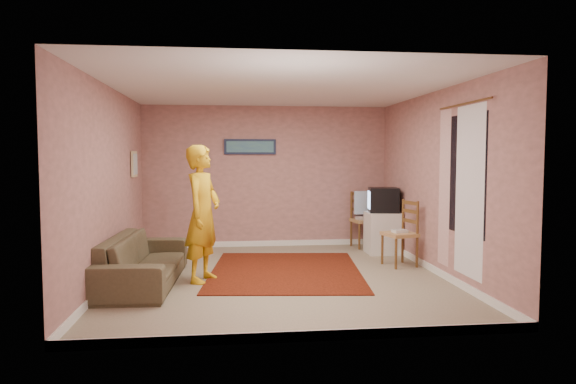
{
  "coord_description": "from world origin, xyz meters",
  "views": [
    {
      "loc": [
        -0.65,
        -6.99,
        1.68
      ],
      "look_at": [
        0.19,
        0.6,
        1.14
      ],
      "focal_mm": 32.0,
      "sensor_mm": 36.0,
      "label": 1
    }
  ],
  "objects": [
    {
      "name": "wall_front",
      "position": [
        0.0,
        -2.5,
        1.3
      ],
      "size": [
        4.5,
        0.02,
        2.6
      ],
      "primitive_type": "cube",
      "color": "tan",
      "rests_on": "ground"
    },
    {
      "name": "baseboard_right",
      "position": [
        2.24,
        0.0,
        0.05
      ],
      "size": [
        0.02,
        5.0,
        0.1
      ],
      "primitive_type": "cube",
      "color": "white",
      "rests_on": "ground"
    },
    {
      "name": "crt_tv",
      "position": [
        1.95,
        1.55,
        0.93
      ],
      "size": [
        0.56,
        0.52,
        0.42
      ],
      "rotation": [
        0.0,
        0.0,
        -0.17
      ],
      "color": "black",
      "rests_on": "tv_cabinet"
    },
    {
      "name": "baseboard_back",
      "position": [
        0.0,
        2.49,
        0.05
      ],
      "size": [
        4.5,
        0.02,
        0.1
      ],
      "primitive_type": "cube",
      "color": "white",
      "rests_on": "ground"
    },
    {
      "name": "dvd_player",
      "position": [
        1.8,
        2.17,
        0.55
      ],
      "size": [
        0.41,
        0.34,
        0.06
      ],
      "primitive_type": "cube",
      "rotation": [
        0.0,
        0.0,
        -0.3
      ],
      "color": "#A4A4A8",
      "rests_on": "chair_a"
    },
    {
      "name": "chair_a",
      "position": [
        1.8,
        2.17,
        0.62
      ],
      "size": [
        0.53,
        0.51,
        0.56
      ],
      "rotation": [
        0.0,
        0.0,
        0.17
      ],
      "color": "tan",
      "rests_on": "ground"
    },
    {
      "name": "person",
      "position": [
        -1.03,
        -0.1,
        0.91
      ],
      "size": [
        0.66,
        0.78,
        1.83
      ],
      "primitive_type": "imported",
      "rotation": [
        0.0,
        0.0,
        1.18
      ],
      "color": "gold",
      "rests_on": "ground"
    },
    {
      "name": "tv_cabinet",
      "position": [
        1.95,
        1.55,
        0.36
      ],
      "size": [
        0.56,
        0.51,
        0.72
      ],
      "primitive_type": "cube",
      "color": "silver",
      "rests_on": "ground"
    },
    {
      "name": "ceiling",
      "position": [
        0.0,
        0.0,
        2.6
      ],
      "size": [
        4.5,
        5.0,
        0.02
      ],
      "primitive_type": "cube",
      "color": "silver",
      "rests_on": "wall_back"
    },
    {
      "name": "blue_throw",
      "position": [
        1.8,
        2.2,
        0.82
      ],
      "size": [
        0.41,
        0.05,
        0.43
      ],
      "primitive_type": "cube",
      "color": "#89BAE1",
      "rests_on": "chair_a"
    },
    {
      "name": "wall_back",
      "position": [
        0.0,
        2.5,
        1.3
      ],
      "size": [
        4.5,
        0.02,
        2.6
      ],
      "primitive_type": "cube",
      "color": "tan",
      "rests_on": "ground"
    },
    {
      "name": "window",
      "position": [
        2.24,
        -0.9,
        1.45
      ],
      "size": [
        0.01,
        1.1,
        1.5
      ],
      "primitive_type": "cube",
      "color": "black",
      "rests_on": "wall_right"
    },
    {
      "name": "sofa",
      "position": [
        -1.8,
        -0.18,
        0.32
      ],
      "size": [
        0.94,
        2.21,
        0.64
      ],
      "primitive_type": "imported",
      "rotation": [
        0.0,
        0.0,
        1.53
      ],
      "color": "brown",
      "rests_on": "ground"
    },
    {
      "name": "wall_right",
      "position": [
        2.25,
        0.0,
        1.3
      ],
      "size": [
        0.02,
        5.0,
        2.6
      ],
      "primitive_type": "cube",
      "color": "tan",
      "rests_on": "ground"
    },
    {
      "name": "picture_back",
      "position": [
        -0.3,
        2.47,
        1.85
      ],
      "size": [
        0.95,
        0.04,
        0.28
      ],
      "color": "#131B36",
      "rests_on": "wall_back"
    },
    {
      "name": "curtain_floral",
      "position": [
        2.21,
        -0.35,
        1.25
      ],
      "size": [
        0.01,
        0.35,
        2.1
      ],
      "primitive_type": "cube",
      "color": "silver",
      "rests_on": "wall_right"
    },
    {
      "name": "game_console",
      "position": [
        1.9,
        0.54,
        0.54
      ],
      "size": [
        0.24,
        0.2,
        0.04
      ],
      "primitive_type": "cube",
      "rotation": [
        0.0,
        0.0,
        0.21
      ],
      "color": "silver",
      "rests_on": "chair_b"
    },
    {
      "name": "ground",
      "position": [
        0.0,
        0.0,
        0.0
      ],
      "size": [
        5.0,
        5.0,
        0.0
      ],
      "primitive_type": "plane",
      "color": "gray",
      "rests_on": "ground"
    },
    {
      "name": "baseboard_front",
      "position": [
        0.0,
        -2.49,
        0.05
      ],
      "size": [
        4.5,
        0.02,
        0.1
      ],
      "primitive_type": "cube",
      "color": "white",
      "rests_on": "ground"
    },
    {
      "name": "baseboard_left",
      "position": [
        -2.24,
        0.0,
        0.05
      ],
      "size": [
        0.02,
        5.0,
        0.1
      ],
      "primitive_type": "cube",
      "color": "white",
      "rests_on": "ground"
    },
    {
      "name": "chair_b",
      "position": [
        1.9,
        0.54,
        0.61
      ],
      "size": [
        0.53,
        0.55,
        0.55
      ],
      "rotation": [
        0.0,
        0.0,
        -1.32
      ],
      "color": "tan",
      "rests_on": "ground"
    },
    {
      "name": "curtain_rod",
      "position": [
        2.2,
        -0.9,
        2.32
      ],
      "size": [
        0.02,
        1.4,
        0.02
      ],
      "primitive_type": "cylinder",
      "rotation": [
        1.57,
        0.0,
        0.0
      ],
      "color": "brown",
      "rests_on": "wall_right"
    },
    {
      "name": "picture_left",
      "position": [
        -2.22,
        1.6,
        1.55
      ],
      "size": [
        0.04,
        0.38,
        0.42
      ],
      "color": "beige",
      "rests_on": "wall_left"
    },
    {
      "name": "wall_left",
      "position": [
        -2.25,
        0.0,
        1.3
      ],
      "size": [
        0.02,
        5.0,
        2.6
      ],
      "primitive_type": "cube",
      "color": "tan",
      "rests_on": "ground"
    },
    {
      "name": "area_rug",
      "position": [
        0.13,
        0.36,
        0.01
      ],
      "size": [
        2.41,
        2.88,
        0.01
      ],
      "primitive_type": "cube",
      "rotation": [
        0.0,
        0.0,
        -0.1
      ],
      "color": "black",
      "rests_on": "ground"
    },
    {
      "name": "curtain_sheer",
      "position": [
        2.23,
        -1.05,
        1.25
      ],
      "size": [
        0.01,
        0.75,
        2.1
      ],
      "primitive_type": "cube",
      "color": "white",
      "rests_on": "wall_right"
    }
  ]
}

